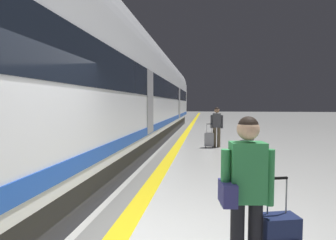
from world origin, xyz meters
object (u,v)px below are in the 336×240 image
passenger_near (217,124)px  waste_bin (250,131)px  high_speed_train (139,90)px  traveller_foreground (246,188)px  suitcase_near (209,140)px

passenger_near → waste_bin: size_ratio=1.86×
high_speed_train → passenger_near: size_ratio=16.46×
traveller_foreground → waste_bin: bearing=80.5°
waste_bin → traveller_foreground: bearing=-99.5°
high_speed_train → suitcase_near: bearing=-23.6°
traveller_foreground → passenger_near: bearing=89.5°
traveller_foreground → waste_bin: traveller_foreground is taller
traveller_foreground → passenger_near: traveller_foreground is taller
high_speed_train → passenger_near: 4.21m
high_speed_train → passenger_near: (3.70, -1.33, -1.52)m
suitcase_near → passenger_near: bearing=24.3°
passenger_near → suitcase_near: 0.73m
suitcase_near → high_speed_train: bearing=156.4°
high_speed_train → waste_bin: (5.45, 1.12, -2.04)m
high_speed_train → traveller_foreground: high_speed_train is taller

